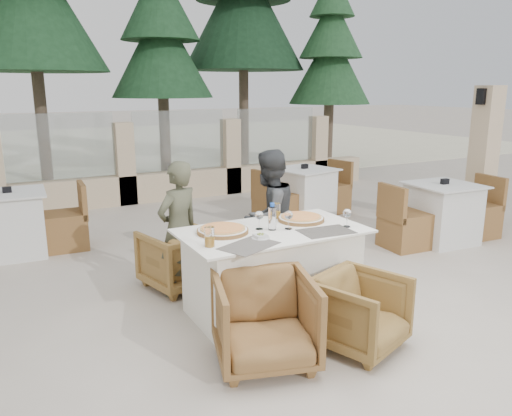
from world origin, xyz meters
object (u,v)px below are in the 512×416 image
olive_dish (261,236)px  dining_table (272,271)px  water_bottle (272,216)px  armchair_far_left (178,258)px  diner_right (269,218)px  armchair_near_left (265,321)px  armchair_near_right (360,312)px  wine_glass_near (289,219)px  armchair_far_right (256,251)px  bg_table_c (442,213)px  pizza_right (301,218)px  wine_glass_centre (259,219)px  pizza_left (223,229)px  wine_glass_corner (347,217)px  beer_glass_left (210,237)px  bg_table_b (304,193)px  bg_table_a (11,224)px  diner_left (179,229)px  beer_glass_right (277,211)px

olive_dish → dining_table: bearing=39.8°
water_bottle → armchair_far_left: 1.24m
diner_right → armchair_near_left: bearing=36.8°
armchair_far_left → diner_right: diner_right is taller
olive_dish → armchair_near_right: size_ratio=0.17×
wine_glass_near → armchair_far_right: size_ratio=0.30×
diner_right → bg_table_c: diner_right is taller
pizza_right → wine_glass_centre: wine_glass_centre is taller
wine_glass_centre → diner_right: diner_right is taller
dining_table → armchair_near_left: bearing=-123.4°
dining_table → wine_glass_near: wine_glass_near is taller
dining_table → pizza_left: 0.60m
wine_glass_corner → pizza_left: bearing=161.4°
pizza_right → wine_glass_centre: (-0.48, -0.07, 0.06)m
pizza_right → armchair_far_right: (-0.10, 0.71, -0.52)m
armchair_near_right → pizza_right: bearing=64.0°
wine_glass_corner → beer_glass_left: wine_glass_corner is taller
wine_glass_centre → bg_table_b: 3.43m
armchair_near_left → bg_table_c: bearing=40.0°
wine_glass_centre → armchair_near_left: wine_glass_centre is taller
armchair_near_right → bg_table_a: (-2.25, 3.69, 0.10)m
beer_glass_left → diner_left: (0.08, 0.95, -0.19)m
olive_dish → wine_glass_corner: bearing=-3.7°
pizza_right → water_bottle: (-0.39, -0.14, 0.09)m
water_bottle → armchair_far_left: water_bottle is taller
wine_glass_near → armchair_near_left: wine_glass_near is taller
dining_table → bg_table_c: same height
water_bottle → wine_glass_near: (0.14, -0.05, -0.03)m
bg_table_c → dining_table: bearing=-161.7°
pizza_left → pizza_right: (0.80, 0.02, -0.00)m
wine_glass_near → olive_dish: wine_glass_near is taller
armchair_far_left → wine_glass_corner: bearing=120.1°
wine_glass_corner → beer_glass_right: bearing=125.6°
armchair_near_left → bg_table_a: bg_table_a is taller
water_bottle → wine_glass_corner: size_ratio=1.30×
beer_glass_left → bg_table_a: (-1.30, 3.00, -0.46)m
dining_table → bg_table_c: (2.99, 0.78, 0.00)m
armchair_near_left → olive_dish: bearing=81.2°
pizza_left → armchair_near_left: size_ratio=0.61×
diner_right → bg_table_a: bearing=-66.4°
dining_table → wine_glass_near: 0.50m
beer_glass_right → diner_right: size_ratio=0.10×
pizza_left → bg_table_b: bearing=45.3°
beer_glass_right → armchair_far_right: size_ratio=0.23×
wine_glass_centre → beer_glass_left: bearing=-157.1°
armchair_far_right → bg_table_c: bearing=-169.9°
beer_glass_left → wine_glass_near: bearing=8.9°
beer_glass_right → wine_glass_centre: bearing=-141.8°
armchair_far_left → diner_right: bearing=145.5°
wine_glass_corner → diner_right: size_ratio=0.13×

